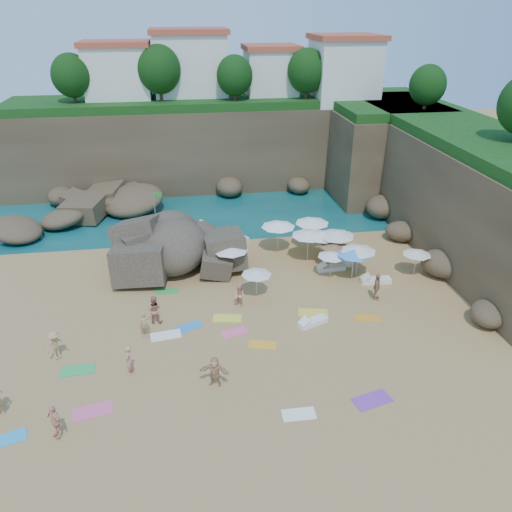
{
  "coord_description": "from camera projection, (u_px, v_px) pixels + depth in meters",
  "views": [
    {
      "loc": [
        -2.47,
        -26.37,
        16.97
      ],
      "look_at": [
        2.0,
        3.0,
        2.0
      ],
      "focal_mm": 35.0,
      "sensor_mm": 36.0,
      "label": 1
    }
  ],
  "objects": [
    {
      "name": "seawater",
      "position": [
        204.0,
        169.0,
        57.73
      ],
      "size": [
        120.0,
        120.0,
        0.0
      ],
      "primitive_type": "plane",
      "color": "#0C4751",
      "rests_on": "ground"
    },
    {
      "name": "parasol_3",
      "position": [
        308.0,
        233.0,
        36.16
      ],
      "size": [
        2.49,
        2.49,
        2.36
      ],
      "color": "silver",
      "rests_on": "ground"
    },
    {
      "name": "towel_3",
      "position": [
        78.0,
        370.0,
        25.9
      ],
      "size": [
        1.77,
        0.95,
        0.03
      ],
      "primitive_type": "cube",
      "rotation": [
        0.0,
        0.0,
        0.05
      ],
      "color": "green",
      "rests_on": "ground"
    },
    {
      "name": "towel_4",
      "position": [
        227.0,
        318.0,
        30.2
      ],
      "size": [
        1.84,
        1.14,
        0.03
      ],
      "primitive_type": "cube",
      "rotation": [
        0.0,
        0.0,
        -0.17
      ],
      "color": "yellow",
      "rests_on": "ground"
    },
    {
      "name": "parasol_9",
      "position": [
        231.0,
        248.0,
        34.04
      ],
      "size": [
        2.48,
        2.48,
        2.34
      ],
      "color": "silver",
      "rests_on": "ground"
    },
    {
      "name": "person_stand_5",
      "position": [
        189.0,
        242.0,
        38.09
      ],
      "size": [
        1.58,
        0.83,
        1.64
      ],
      "primitive_type": "imported",
      "rotation": [
        0.0,
        0.0,
        0.27
      ],
      "color": "#BA725D",
      "rests_on": "ground"
    },
    {
      "name": "parasol_1",
      "position": [
        336.0,
        233.0,
        35.84
      ],
      "size": [
        2.64,
        2.64,
        2.5
      ],
      "color": "silver",
      "rests_on": "ground"
    },
    {
      "name": "parasol_6",
      "position": [
        334.0,
        245.0,
        35.27
      ],
      "size": [
        2.1,
        2.1,
        1.99
      ],
      "color": "silver",
      "rests_on": "ground"
    },
    {
      "name": "cliff_right",
      "position": [
        461.0,
        190.0,
        39.06
      ],
      "size": [
        8.0,
        30.0,
        8.0
      ],
      "primitive_type": "cube",
      "color": "brown",
      "rests_on": "ground"
    },
    {
      "name": "towel_0",
      "position": [
        7.0,
        439.0,
        21.78
      ],
      "size": [
        1.79,
        1.27,
        0.03
      ],
      "primitive_type": "cube",
      "rotation": [
        0.0,
        0.0,
        0.31
      ],
      "color": "#299EDC",
      "rests_on": "ground"
    },
    {
      "name": "parasol_4",
      "position": [
        312.0,
        221.0,
        38.03
      ],
      "size": [
        2.6,
        2.6,
        2.46
      ],
      "color": "silver",
      "rests_on": "ground"
    },
    {
      "name": "parasol_7",
      "position": [
        417.0,
        253.0,
        34.39
      ],
      "size": [
        1.97,
        1.97,
        1.86
      ],
      "color": "silver",
      "rests_on": "ground"
    },
    {
      "name": "towel_9",
      "position": [
        234.0,
        333.0,
        28.87
      ],
      "size": [
        1.68,
        1.17,
        0.03
      ],
      "primitive_type": "cube",
      "rotation": [
        0.0,
        0.0,
        0.29
      ],
      "color": "#F7608A",
      "rests_on": "ground"
    },
    {
      "name": "person_lie_0",
      "position": [
        58.0,
        355.0,
        26.69
      ],
      "size": [
        1.89,
        1.99,
        0.45
      ],
      "primitive_type": "imported",
      "rotation": [
        0.0,
        0.0,
        0.67
      ],
      "color": "tan",
      "rests_on": "ground"
    },
    {
      "name": "towel_11",
      "position": [
        166.0,
        291.0,
        33.02
      ],
      "size": [
        1.56,
        0.86,
        0.03
      ],
      "primitive_type": "cube",
      "rotation": [
        0.0,
        0.0,
        -0.08
      ],
      "color": "green",
      "rests_on": "ground"
    },
    {
      "name": "towel_8",
      "position": [
        189.0,
        327.0,
        29.39
      ],
      "size": [
        1.73,
        1.33,
        0.03
      ],
      "primitive_type": "cube",
      "rotation": [
        0.0,
        0.0,
        0.41
      ],
      "color": "#2986DB",
      "rests_on": "ground"
    },
    {
      "name": "lounger_0",
      "position": [
        237.0,
        241.0,
        39.65
      ],
      "size": [
        2.1,
        1.6,
        0.32
      ],
      "primitive_type": "cube",
      "rotation": [
        0.0,
        0.0,
        0.52
      ],
      "color": "silver",
      "rests_on": "ground"
    },
    {
      "name": "towel_13",
      "position": [
        299.0,
        414.0,
        23.11
      ],
      "size": [
        1.57,
        0.8,
        0.03
      ],
      "primitive_type": "cube",
      "rotation": [
        0.0,
        0.0,
        -0.01
      ],
      "color": "white",
      "rests_on": "ground"
    },
    {
      "name": "towel_1",
      "position": [
        93.0,
        411.0,
        23.29
      ],
      "size": [
        1.96,
        1.24,
        0.03
      ],
      "primitive_type": "cube",
      "rotation": [
        0.0,
        0.0,
        0.19
      ],
      "color": "#EA5B89",
      "rests_on": "ground"
    },
    {
      "name": "rock_promontory",
      "position": [
        88.0,
        221.0,
        43.9
      ],
      "size": [
        12.0,
        7.0,
        2.0
      ],
      "primitive_type": null,
      "color": "brown",
      "rests_on": "ground"
    },
    {
      "name": "person_stand_2",
      "position": [
        201.0,
        228.0,
        40.55
      ],
      "size": [
        0.92,
        1.0,
        1.5
      ],
      "primitive_type": "imported",
      "rotation": [
        0.0,
        0.0,
        2.25
      ],
      "color": "#E8BE84",
      "rests_on": "ground"
    },
    {
      "name": "person_lie_3",
      "position": [
        215.0,
        381.0,
        24.86
      ],
      "size": [
        1.94,
        2.01,
        0.43
      ],
      "primitive_type": "imported",
      "rotation": [
        0.0,
        0.0,
        -0.34
      ],
      "color": "tan",
      "rests_on": "ground"
    },
    {
      "name": "person_stand_4",
      "position": [
        324.0,
        243.0,
        38.01
      ],
      "size": [
        0.81,
        0.78,
        1.5
      ],
      "primitive_type": "imported",
      "rotation": [
        0.0,
        0.0,
        -0.72
      ],
      "color": "#DDB174",
      "rests_on": "ground"
    },
    {
      "name": "lounger_2",
      "position": [
        331.0,
        268.0,
        35.68
      ],
      "size": [
        2.0,
        0.73,
        0.31
      ],
      "primitive_type": "cube",
      "rotation": [
        0.0,
        0.0,
        0.04
      ],
      "color": "silver",
      "rests_on": "ground"
    },
    {
      "name": "towel_12",
      "position": [
        313.0,
        313.0,
        30.73
      ],
      "size": [
        1.98,
        1.27,
        0.03
      ],
      "primitive_type": "cube",
      "rotation": [
        0.0,
        0.0,
        -0.21
      ],
      "color": "yellow",
      "rests_on": "ground"
    },
    {
      "name": "parasol_8",
      "position": [
        359.0,
        249.0,
        34.02
      ],
      "size": [
        2.43,
        2.43,
        2.3
      ],
      "color": "silver",
      "rests_on": "ground"
    },
    {
      "name": "towel_6",
      "position": [
        372.0,
        400.0,
        23.94
      ],
      "size": [
        2.07,
        1.41,
        0.03
      ],
      "primitive_type": "cube",
      "rotation": [
        0.0,
        0.0,
        0.26
      ],
      "color": "purple",
      "rests_on": "ground"
    },
    {
      "name": "person_lie_4",
      "position": [
        146.0,
        333.0,
        28.51
      ],
      "size": [
        0.7,
        1.6,
        0.37
      ],
      "primitive_type": "imported",
      "rotation": [
        0.0,
        0.0,
        0.09
      ],
      "color": "tan",
      "rests_on": "ground"
    },
    {
      "name": "flag_pole",
      "position": [
        156.0,
        206.0,
        40.83
      ],
      "size": [
        0.68,
        0.13,
        3.49
      ],
      "color": "silver",
      "rests_on": "ground"
    },
    {
      "name": "parasol_5",
      "position": [
        256.0,
        273.0,
        31.82
      ],
      "size": [
        1.96,
        1.96,
        1.85
      ],
      "color": "silver",
      "rests_on": "ground"
    },
    {
      "name": "cliff_back",
      "position": [
        224.0,
        145.0,
        51.79
      ],
      "size": [
        44.0,
        8.0,
        8.0
      ],
      "primitive_type": "cube",
      "color": "brown",
      "rests_on": "ground"
    },
    {
      "name": "parasol_10",
      "position": [
        354.0,
        252.0,
        33.77
      ],
      "size": [
        2.29,
        2.29,
        2.17
      ],
      "color": "silver",
      "rests_on": "ground"
    },
    {
      "name": "person_stand_1",
      "position": [
        154.0,
        310.0,
        29.44
      ],
      "size": [
        0.96,
        0.81,
        1.77
      ],
      "primitive_type": "imported",
      "rotation": [
        0.0,
        0.0,
        2.97
      ],
      "color": "#B76B5B",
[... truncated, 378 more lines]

